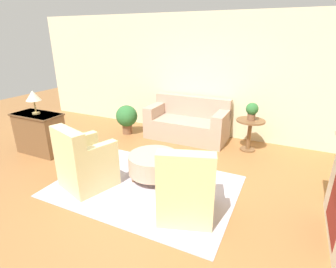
# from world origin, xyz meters

# --- Properties ---
(ground_plane) EXTENTS (16.00, 16.00, 0.00)m
(ground_plane) POSITION_xyz_m (0.00, 0.00, 0.00)
(ground_plane) COLOR #996638
(wall_back) EXTENTS (9.59, 0.12, 2.80)m
(wall_back) POSITION_xyz_m (0.00, 2.86, 1.40)
(wall_back) COLOR beige
(wall_back) RESTS_ON ground_plane
(rug) EXTENTS (2.87, 2.01, 0.01)m
(rug) POSITION_xyz_m (0.00, 0.00, 0.01)
(rug) COLOR #BCB2C1
(rug) RESTS_ON ground_plane
(couch) EXTENTS (1.87, 0.89, 0.95)m
(couch) POSITION_xyz_m (-0.18, 2.33, 0.35)
(couch) COLOR tan
(couch) RESTS_ON ground_plane
(armchair_left) EXTENTS (0.90, 0.91, 1.02)m
(armchair_left) POSITION_xyz_m (-0.87, -0.40, 0.41)
(armchair_left) COLOR beige
(armchair_left) RESTS_ON rug
(armchair_right) EXTENTS (0.90, 0.91, 1.02)m
(armchair_right) POSITION_xyz_m (0.87, -0.40, 0.41)
(armchair_right) COLOR beige
(armchair_right) RESTS_ON rug
(ottoman_table) EXTENTS (0.85, 0.85, 0.44)m
(ottoman_table) POSITION_xyz_m (0.01, 0.28, 0.29)
(ottoman_table) COLOR tan
(ottoman_table) RESTS_ON rug
(side_table) EXTENTS (0.58, 0.58, 0.67)m
(side_table) POSITION_xyz_m (1.26, 2.20, 0.46)
(side_table) COLOR brown
(side_table) RESTS_ON ground_plane
(dresser) EXTENTS (1.01, 0.52, 0.84)m
(dresser) POSITION_xyz_m (-2.62, 0.24, 0.43)
(dresser) COLOR brown
(dresser) RESTS_ON ground_plane
(potted_plant_on_side_table) EXTENTS (0.25, 0.25, 0.36)m
(potted_plant_on_side_table) POSITION_xyz_m (1.26, 2.20, 0.88)
(potted_plant_on_side_table) COLOR brown
(potted_plant_on_side_table) RESTS_ON side_table
(potted_plant_floor) EXTENTS (0.52, 0.52, 0.72)m
(potted_plant_floor) POSITION_xyz_m (-1.64, 1.94, 0.42)
(potted_plant_floor) COLOR brown
(potted_plant_floor) RESTS_ON ground_plane
(table_lamp) EXTENTS (0.29, 0.29, 0.47)m
(table_lamp) POSITION_xyz_m (-2.62, 0.24, 1.19)
(table_lamp) COLOR tan
(table_lamp) RESTS_ON dresser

